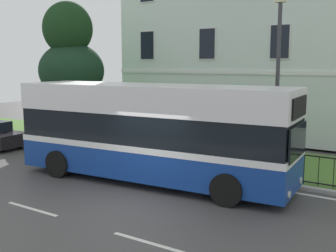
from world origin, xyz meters
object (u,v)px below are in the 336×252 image
(evergreen_tree, at_px, (70,84))
(street_lamp_post, at_px, (278,70))
(litter_bin, at_px, (64,133))
(georgian_townhouse, at_px, (278,21))
(single_decker_bus, at_px, (152,131))

(evergreen_tree, height_order, street_lamp_post, evergreen_tree)
(street_lamp_post, height_order, litter_bin, street_lamp_post)
(georgian_townhouse, bearing_deg, litter_bin, -123.27)
(georgian_townhouse, bearing_deg, street_lamp_post, -71.08)
(street_lamp_post, bearing_deg, georgian_townhouse, 108.92)
(single_decker_bus, xyz_separation_m, litter_bin, (-7.14, 2.66, -1.08))
(georgian_townhouse, relative_size, street_lamp_post, 2.45)
(street_lamp_post, bearing_deg, single_decker_bus, -135.91)
(single_decker_bus, bearing_deg, georgian_townhouse, 86.62)
(georgian_townhouse, height_order, street_lamp_post, georgian_townhouse)
(georgian_townhouse, xyz_separation_m, litter_bin, (-6.91, -10.53, -5.77))
(single_decker_bus, bearing_deg, street_lamp_post, 39.69)
(evergreen_tree, height_order, single_decker_bus, evergreen_tree)
(evergreen_tree, relative_size, street_lamp_post, 1.12)
(single_decker_bus, xyz_separation_m, street_lamp_post, (3.22, 3.12, 2.03))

